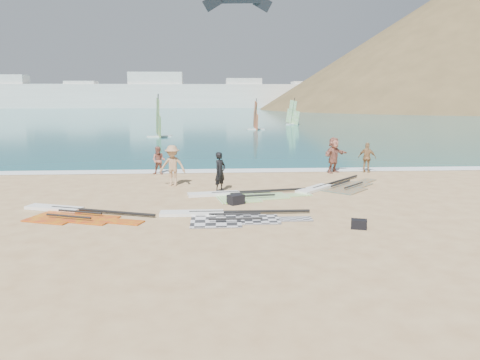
{
  "coord_description": "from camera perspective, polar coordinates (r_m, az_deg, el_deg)",
  "views": [
    {
      "loc": [
        -1.92,
        -14.12,
        4.29
      ],
      "look_at": [
        -0.74,
        4.0,
        1.0
      ],
      "focal_mm": 35.0,
      "sensor_mm": 36.0,
      "label": 1
    }
  ],
  "objects": [
    {
      "name": "beachgoer_right",
      "position": [
        26.75,
        11.35,
        3.01
      ],
      "size": [
        1.82,
        1.63,
        2.01
      ],
      "primitive_type": "imported",
      "rotation": [
        0.0,
        0.0,
        0.68
      ],
      "color": "#A56452",
      "rests_on": "ground"
    },
    {
      "name": "beachgoer_left",
      "position": [
        26.01,
        -9.88,
        2.35
      ],
      "size": [
        0.87,
        0.74,
        1.55
      ],
      "primitive_type": "imported",
      "rotation": [
        0.0,
        0.0,
        -0.23
      ],
      "color": "#9A5C4D",
      "rests_on": "ground"
    },
    {
      "name": "beachgoer_back",
      "position": [
        27.23,
        15.24,
        2.64
      ],
      "size": [
        1.06,
        0.86,
        1.69
      ],
      "primitive_type": "imported",
      "rotation": [
        0.0,
        0.0,
        2.61
      ],
      "color": "#997045",
      "rests_on": "ground"
    },
    {
      "name": "person_wetsuit",
      "position": [
        21.12,
        -2.44,
        1.01
      ],
      "size": [
        0.75,
        0.78,
        1.79
      ],
      "primitive_type": "imported",
      "rotation": [
        0.0,
        0.0,
        0.88
      ],
      "color": "black",
      "rests_on": "ground"
    },
    {
      "name": "surf_line",
      "position": [
        26.84,
        0.44,
        1.07
      ],
      "size": [
        300.0,
        1.2,
        0.04
      ],
      "primitive_type": "cube",
      "color": "white",
      "rests_on": "ground"
    },
    {
      "name": "far_town",
      "position": [
        164.7,
        -8.66,
        10.23
      ],
      "size": [
        160.0,
        8.0,
        12.0
      ],
      "color": "white",
      "rests_on": "ground"
    },
    {
      "name": "windsurfer_centre",
      "position": [
        59.03,
        1.92,
        7.26
      ],
      "size": [
        2.23,
        2.65,
        3.96
      ],
      "rotation": [
        0.0,
        0.0,
        0.12
      ],
      "color": "white",
      "rests_on": "ground"
    },
    {
      "name": "gear_bag_near",
      "position": [
        18.71,
        -0.52,
        -2.38
      ],
      "size": [
        0.75,
        0.7,
        0.38
      ],
      "primitive_type": "cube",
      "rotation": [
        0.0,
        0.0,
        0.57
      ],
      "color": "black",
      "rests_on": "ground"
    },
    {
      "name": "beachgoer_mid",
      "position": [
        22.64,
        -8.24,
        1.76
      ],
      "size": [
        1.38,
        0.95,
        1.96
      ],
      "primitive_type": "imported",
      "rotation": [
        0.0,
        0.0,
        -0.19
      ],
      "color": "tan",
      "rests_on": "ground"
    },
    {
      "name": "gear_bag_far",
      "position": [
        15.82,
        14.29,
        -5.23
      ],
      "size": [
        0.59,
        0.49,
        0.3
      ],
      "primitive_type": "cube",
      "rotation": [
        0.0,
        0.0,
        -0.31
      ],
      "color": "black",
      "rests_on": "ground"
    },
    {
      "name": "rig_orange",
      "position": [
        22.44,
        11.47,
        -0.83
      ],
      "size": [
        4.76,
        4.45,
        0.2
      ],
      "rotation": [
        0.0,
        0.0,
        0.82
      ],
      "color": "orange",
      "rests_on": "ground"
    },
    {
      "name": "ground",
      "position": [
        14.89,
        3.88,
        -6.51
      ],
      "size": [
        300.0,
        300.0,
        0.0
      ],
      "primitive_type": "plane",
      "color": "tan",
      "rests_on": "ground"
    },
    {
      "name": "windsurfer_right",
      "position": [
        70.07,
        6.45,
        7.69
      ],
      "size": [
        2.13,
        2.16,
        4.03
      ],
      "rotation": [
        0.0,
        0.0,
        0.67
      ],
      "color": "white",
      "rests_on": "ground"
    },
    {
      "name": "rig_green",
      "position": [
        20.16,
        0.0,
        -1.87
      ],
      "size": [
        5.44,
        2.55,
        0.2
      ],
      "rotation": [
        0.0,
        0.0,
        0.17
      ],
      "color": "#75D32F",
      "rests_on": "ground"
    },
    {
      "name": "windsurfer_left",
      "position": [
        48.89,
        -9.91,
        6.62
      ],
      "size": [
        2.56,
        2.92,
        4.49
      ],
      "rotation": [
        0.0,
        0.0,
        0.27
      ],
      "color": "white",
      "rests_on": "ground"
    },
    {
      "name": "rig_grey",
      "position": [
        16.68,
        -2.21,
        -4.47
      ],
      "size": [
        5.49,
        2.16,
        0.2
      ],
      "rotation": [
        0.0,
        0.0,
        -0.01
      ],
      "color": "#272629",
      "rests_on": "ground"
    },
    {
      "name": "rig_red",
      "position": [
        18.18,
        -19.92,
        -3.85
      ],
      "size": [
        5.14,
        3.15,
        0.2
      ],
      "rotation": [
        0.0,
        0.0,
        -0.35
      ],
      "color": "#B9091C",
      "rests_on": "ground"
    },
    {
      "name": "sea",
      "position": [
        146.2,
        -3.0,
        8.58
      ],
      "size": [
        300.0,
        240.0,
        0.06
      ],
      "primitive_type": "cube",
      "color": "#0B4250",
      "rests_on": "ground"
    }
  ]
}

